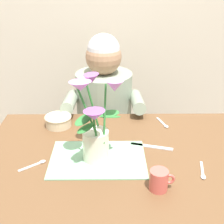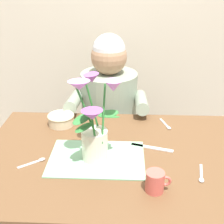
% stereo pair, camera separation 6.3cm
% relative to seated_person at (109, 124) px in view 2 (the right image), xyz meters
% --- Properties ---
extents(wood_panel_backdrop, '(4.00, 0.10, 2.50)m').
position_rel_seated_person_xyz_m(wood_panel_backdrop, '(0.07, 0.43, 0.69)').
color(wood_panel_backdrop, beige).
rests_on(wood_panel_backdrop, ground_plane).
extents(dining_table, '(1.20, 0.80, 0.74)m').
position_rel_seated_person_xyz_m(dining_table, '(0.07, -0.62, 0.08)').
color(dining_table, brown).
rests_on(dining_table, ground_plane).
extents(seated_person, '(0.45, 0.47, 1.14)m').
position_rel_seated_person_xyz_m(seated_person, '(0.00, 0.00, 0.00)').
color(seated_person, '#4C4C56').
rests_on(seated_person, ground_plane).
extents(striped_placemat, '(0.40, 0.28, 0.00)m').
position_rel_seated_person_xyz_m(striped_placemat, '(-0.02, -0.65, 0.18)').
color(striped_placemat, '#7AB289').
rests_on(striped_placemat, dining_table).
extents(flower_vase, '(0.23, 0.25, 0.35)m').
position_rel_seated_person_xyz_m(flower_vase, '(-0.02, -0.66, 0.33)').
color(flower_vase, silver).
rests_on(flower_vase, dining_table).
extents(ceramic_bowl, '(0.14, 0.14, 0.06)m').
position_rel_seated_person_xyz_m(ceramic_bowl, '(-0.23, -0.35, 0.21)').
color(ceramic_bowl, beige).
rests_on(ceramic_bowl, dining_table).
extents(dinner_knife, '(0.19, 0.07, 0.00)m').
position_rel_seated_person_xyz_m(dinner_knife, '(0.22, -0.56, 0.18)').
color(dinner_knife, silver).
rests_on(dinner_knife, dining_table).
extents(ceramic_mug, '(0.09, 0.07, 0.08)m').
position_rel_seated_person_xyz_m(ceramic_mug, '(0.21, -0.84, 0.22)').
color(ceramic_mug, '#CC564C').
rests_on(ceramic_mug, dining_table).
extents(spoon_0, '(0.10, 0.08, 0.01)m').
position_rel_seated_person_xyz_m(spoon_0, '(-0.27, -0.69, 0.18)').
color(spoon_0, silver).
rests_on(spoon_0, dining_table).
extents(spoon_1, '(0.05, 0.12, 0.01)m').
position_rel_seated_person_xyz_m(spoon_1, '(0.31, -0.34, 0.18)').
color(spoon_1, silver).
rests_on(spoon_1, dining_table).
extents(spoon_2, '(0.04, 0.12, 0.01)m').
position_rel_seated_person_xyz_m(spoon_2, '(0.40, -0.75, 0.18)').
color(spoon_2, silver).
rests_on(spoon_2, dining_table).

